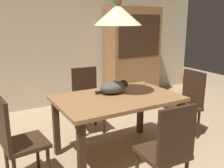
% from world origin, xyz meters
% --- Properties ---
extents(back_wall, '(6.40, 0.10, 2.90)m').
position_xyz_m(back_wall, '(0.00, 2.65, 1.45)').
color(back_wall, beige).
rests_on(back_wall, ground).
extents(dining_table, '(1.40, 0.90, 0.75)m').
position_xyz_m(dining_table, '(-0.07, 0.40, 0.65)').
color(dining_table, olive).
rests_on(dining_table, ground).
extents(chair_near_front, '(0.42, 0.42, 0.93)m').
position_xyz_m(chair_near_front, '(-0.08, -0.48, 0.51)').
color(chair_near_front, '#382316').
rests_on(chair_near_front, ground).
extents(chair_left_side, '(0.44, 0.44, 0.93)m').
position_xyz_m(chair_left_side, '(-1.20, 0.40, 0.51)').
color(chair_left_side, '#382316').
rests_on(chair_left_side, ground).
extents(chair_far_back, '(0.43, 0.43, 0.93)m').
position_xyz_m(chair_far_back, '(-0.07, 1.28, 0.51)').
color(chair_far_back, '#382316').
rests_on(chair_far_back, ground).
extents(chair_right_side, '(0.41, 0.41, 0.93)m').
position_xyz_m(chair_right_side, '(1.06, 0.40, 0.51)').
color(chair_right_side, '#382316').
rests_on(chair_right_side, ground).
extents(cat_sleeping, '(0.39, 0.22, 0.16)m').
position_xyz_m(cat_sleeping, '(-0.03, 0.54, 0.83)').
color(cat_sleeping, '#4C4742').
rests_on(cat_sleeping, dining_table).
extents(pendant_lamp, '(0.52, 0.52, 1.30)m').
position_xyz_m(pendant_lamp, '(-0.07, 0.40, 1.66)').
color(pendant_lamp, beige).
extents(hutch_bookcase, '(1.12, 0.45, 1.85)m').
position_xyz_m(hutch_bookcase, '(1.44, 2.32, 0.89)').
color(hutch_bookcase, olive).
rests_on(hutch_bookcase, ground).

